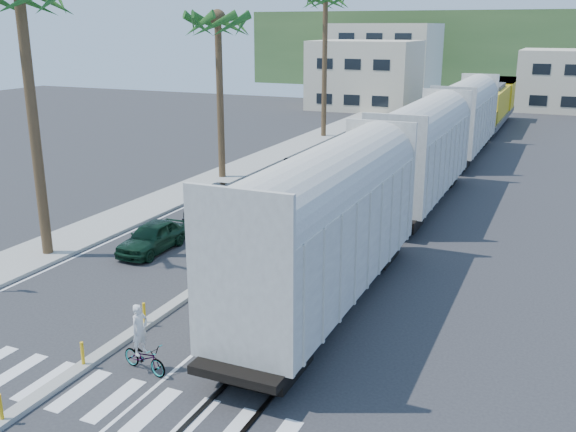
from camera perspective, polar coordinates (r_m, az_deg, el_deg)
name	(u,v)px	position (r m, az deg, el deg)	size (l,w,h in m)	color
ground	(106,353)	(20.89, -15.85, -11.64)	(140.00, 140.00, 0.00)	#28282B
sidewalk	(241,168)	(45.13, -4.20, 4.25)	(3.00, 90.00, 0.15)	gray
rails	(443,178)	(43.62, 13.64, 3.33)	(1.56, 100.00, 0.06)	black
median	(330,198)	(37.27, 3.77, 1.64)	(0.45, 60.00, 0.85)	gray
crosswalk	(60,385)	(19.62, -19.63, -13.96)	(14.00, 2.20, 0.01)	silver
lane_markings	(326,178)	(42.60, 3.39, 3.43)	(9.42, 90.00, 0.01)	silver
freight_train	(442,138)	(41.67, 13.54, 6.77)	(3.00, 60.94, 5.85)	#ADAA9F
palm_trees	(226,6)	(41.91, -5.56, 18.05)	(3.50, 37.20, 13.75)	brown
buildings	(421,68)	(87.75, 11.74, 12.75)	(38.00, 27.00, 10.00)	beige
hillside	(498,49)	(114.64, 18.17, 13.92)	(80.00, 20.00, 12.00)	#385628
car_lead	(152,237)	(29.05, -11.96, -1.83)	(1.62, 3.95, 1.34)	black
car_second	(223,203)	(33.34, -5.83, 1.14)	(1.87, 5.13, 1.68)	black
car_third	(283,178)	(39.18, -0.44, 3.43)	(2.29, 5.30, 1.52)	black
car_rear	(308,164)	(43.81, 1.82, 4.67)	(2.19, 4.64, 1.28)	#9D9EA1
cyclist	(144,351)	(19.35, -12.72, -11.61)	(1.26, 1.91, 2.08)	#9EA0A5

